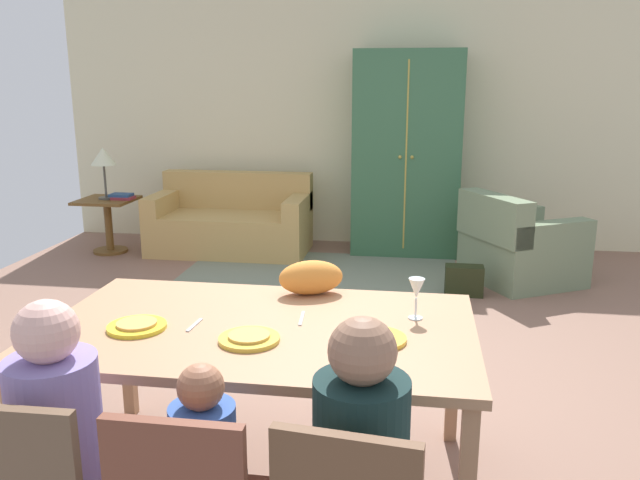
{
  "coord_description": "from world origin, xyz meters",
  "views": [
    {
      "loc": [
        0.52,
        -3.69,
        1.78
      ],
      "look_at": [
        -0.05,
        0.06,
        0.85
      ],
      "focal_mm": 36.19,
      "sensor_mm": 36.0,
      "label": 1
    }
  ],
  "objects_px": {
    "book_lower": "(123,198)",
    "dining_table": "(260,339)",
    "person_man": "(66,462)",
    "side_table": "(108,218)",
    "wine_glass": "(416,290)",
    "plate_near_woman": "(376,339)",
    "armchair": "(518,248)",
    "cat": "(311,277)",
    "couch": "(232,223)",
    "handbag": "(464,280)",
    "plate_near_child": "(249,339)",
    "plate_near_man": "(137,327)",
    "armoire": "(407,154)",
    "book_upper": "(121,195)",
    "table_lamp": "(103,158)"
  },
  "relations": [
    {
      "from": "cat",
      "to": "armchair",
      "type": "height_order",
      "value": "cat"
    },
    {
      "from": "table_lamp",
      "to": "book_lower",
      "type": "height_order",
      "value": "table_lamp"
    },
    {
      "from": "armoire",
      "to": "plate_near_woman",
      "type": "bearing_deg",
      "value": -90.32
    },
    {
      "from": "couch",
      "to": "side_table",
      "type": "height_order",
      "value": "couch"
    },
    {
      "from": "wine_glass",
      "to": "handbag",
      "type": "height_order",
      "value": "wine_glass"
    },
    {
      "from": "table_lamp",
      "to": "couch",
      "type": "bearing_deg",
      "value": 11.39
    },
    {
      "from": "plate_near_woman",
      "to": "armchair",
      "type": "distance_m",
      "value": 3.61
    },
    {
      "from": "plate_near_child",
      "to": "wine_glass",
      "type": "bearing_deg",
      "value": 28.43
    },
    {
      "from": "handbag",
      "to": "dining_table",
      "type": "bearing_deg",
      "value": -110.76
    },
    {
      "from": "plate_near_man",
      "to": "couch",
      "type": "bearing_deg",
      "value": 100.99
    },
    {
      "from": "person_man",
      "to": "side_table",
      "type": "height_order",
      "value": "person_man"
    },
    {
      "from": "couch",
      "to": "handbag",
      "type": "bearing_deg",
      "value": -25.88
    },
    {
      "from": "person_man",
      "to": "book_upper",
      "type": "distance_m",
      "value": 4.89
    },
    {
      "from": "plate_near_child",
      "to": "armchair",
      "type": "distance_m",
      "value": 3.86
    },
    {
      "from": "armoire",
      "to": "book_upper",
      "type": "xyz_separation_m",
      "value": [
        -2.96,
        -0.48,
        -0.43
      ]
    },
    {
      "from": "book_lower",
      "to": "handbag",
      "type": "height_order",
      "value": "book_lower"
    },
    {
      "from": "handbag",
      "to": "armchair",
      "type": "bearing_deg",
      "value": 43.25
    },
    {
      "from": "wine_glass",
      "to": "side_table",
      "type": "bearing_deg",
      "value": 132.39
    },
    {
      "from": "book_lower",
      "to": "plate_near_child",
      "type": "bearing_deg",
      "value": -58.55
    },
    {
      "from": "dining_table",
      "to": "couch",
      "type": "relative_size",
      "value": 1.12
    },
    {
      "from": "plate_near_man",
      "to": "armchair",
      "type": "bearing_deg",
      "value": 58.71
    },
    {
      "from": "wine_glass",
      "to": "couch",
      "type": "height_order",
      "value": "wine_glass"
    },
    {
      "from": "side_table",
      "to": "handbag",
      "type": "bearing_deg",
      "value": -13.79
    },
    {
      "from": "armchair",
      "to": "book_lower",
      "type": "relative_size",
      "value": 5.31
    },
    {
      "from": "plate_near_woman",
      "to": "person_man",
      "type": "distance_m",
      "value": 1.23
    },
    {
      "from": "armchair",
      "to": "wine_glass",
      "type": "bearing_deg",
      "value": -106.28
    },
    {
      "from": "dining_table",
      "to": "wine_glass",
      "type": "relative_size",
      "value": 9.93
    },
    {
      "from": "armchair",
      "to": "handbag",
      "type": "relative_size",
      "value": 3.65
    },
    {
      "from": "person_man",
      "to": "armoire",
      "type": "xyz_separation_m",
      "value": [
        1.04,
        4.98,
        0.54
      ]
    },
    {
      "from": "cat",
      "to": "plate_near_woman",
      "type": "bearing_deg",
      "value": -77.55
    },
    {
      "from": "plate_near_man",
      "to": "armchair",
      "type": "xyz_separation_m",
      "value": [
        2.09,
        3.44,
        -0.45
      ]
    },
    {
      "from": "cat",
      "to": "side_table",
      "type": "xyz_separation_m",
      "value": [
        -2.74,
        3.3,
        -0.47
      ]
    },
    {
      "from": "table_lamp",
      "to": "handbag",
      "type": "distance_m",
      "value": 3.88
    },
    {
      "from": "couch",
      "to": "side_table",
      "type": "relative_size",
      "value": 2.85
    },
    {
      "from": "couch",
      "to": "armoire",
      "type": "distance_m",
      "value": 2.0
    },
    {
      "from": "plate_near_man",
      "to": "cat",
      "type": "relative_size",
      "value": 0.78
    },
    {
      "from": "dining_table",
      "to": "book_lower",
      "type": "height_order",
      "value": "dining_table"
    },
    {
      "from": "couch",
      "to": "side_table",
      "type": "distance_m",
      "value": 1.31
    },
    {
      "from": "plate_near_man",
      "to": "handbag",
      "type": "height_order",
      "value": "plate_near_man"
    },
    {
      "from": "wine_glass",
      "to": "person_man",
      "type": "xyz_separation_m",
      "value": [
        -1.17,
        -0.91,
        -0.38
      ]
    },
    {
      "from": "wine_glass",
      "to": "armchair",
      "type": "xyz_separation_m",
      "value": [
        0.92,
        3.14,
        -0.57
      ]
    },
    {
      "from": "person_man",
      "to": "side_table",
      "type": "bearing_deg",
      "value": 114.91
    },
    {
      "from": "armoire",
      "to": "armchair",
      "type": "bearing_deg",
      "value": -41.61
    },
    {
      "from": "cat",
      "to": "table_lamp",
      "type": "height_order",
      "value": "table_lamp"
    },
    {
      "from": "plate_near_child",
      "to": "cat",
      "type": "distance_m",
      "value": 0.65
    },
    {
      "from": "armchair",
      "to": "side_table",
      "type": "distance_m",
      "value": 4.19
    },
    {
      "from": "side_table",
      "to": "couch",
      "type": "bearing_deg",
      "value": 11.39
    },
    {
      "from": "dining_table",
      "to": "person_man",
      "type": "xyz_separation_m",
      "value": [
        -0.51,
        -0.73,
        -0.18
      ]
    },
    {
      "from": "dining_table",
      "to": "side_table",
      "type": "xyz_separation_m",
      "value": [
        -2.59,
        3.74,
        -0.32
      ]
    },
    {
      "from": "book_lower",
      "to": "dining_table",
      "type": "bearing_deg",
      "value": -57.34
    }
  ]
}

